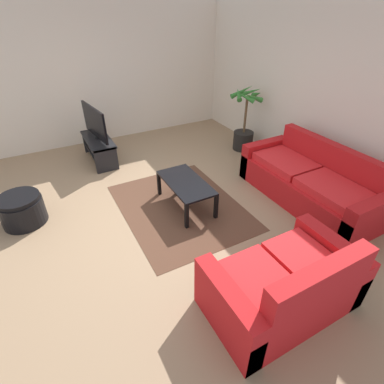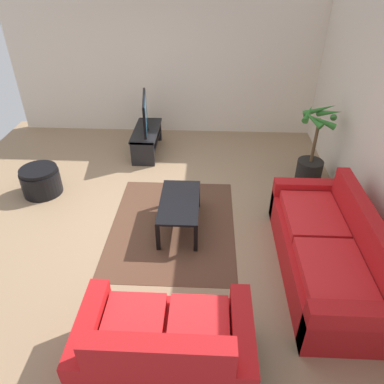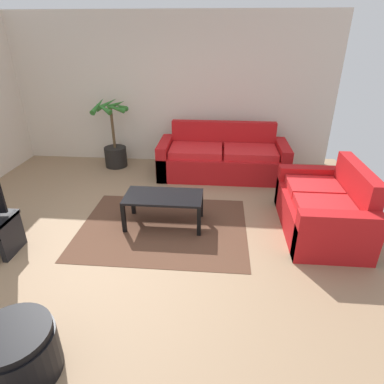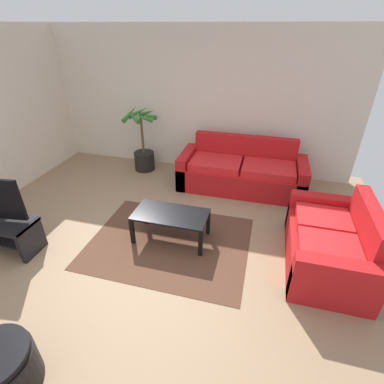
% 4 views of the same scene
% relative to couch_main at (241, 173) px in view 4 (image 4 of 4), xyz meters
% --- Properties ---
extents(ground_plane, '(6.60, 6.60, 0.00)m').
position_rel_couch_main_xyz_m(ground_plane, '(-0.99, -2.28, -0.30)').
color(ground_plane, '#937556').
extents(wall_back, '(6.00, 0.06, 2.70)m').
position_rel_couch_main_xyz_m(wall_back, '(-0.99, 0.72, 1.05)').
color(wall_back, beige).
rests_on(wall_back, ground).
extents(couch_main, '(2.24, 0.90, 0.90)m').
position_rel_couch_main_xyz_m(couch_main, '(0.00, 0.00, 0.00)').
color(couch_main, red).
rests_on(couch_main, ground).
extents(couch_loveseat, '(0.90, 1.51, 0.90)m').
position_rel_couch_main_xyz_m(couch_loveseat, '(1.29, -1.73, -0.01)').
color(couch_loveseat, red).
rests_on(couch_loveseat, ground).
extents(coffee_table, '(1.02, 0.53, 0.43)m').
position_rel_couch_main_xyz_m(coffee_table, '(-0.77, -1.76, 0.07)').
color(coffee_table, black).
rests_on(coffee_table, ground).
extents(area_rug, '(2.20, 1.70, 0.01)m').
position_rel_couch_main_xyz_m(area_rug, '(-0.77, -1.86, -0.30)').
color(area_rug, '#513323').
rests_on(area_rug, ground).
extents(potted_palm, '(0.63, 0.65, 1.29)m').
position_rel_couch_main_xyz_m(potted_palm, '(-2.05, 0.27, 0.16)').
color(potted_palm, black).
rests_on(potted_palm, ground).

